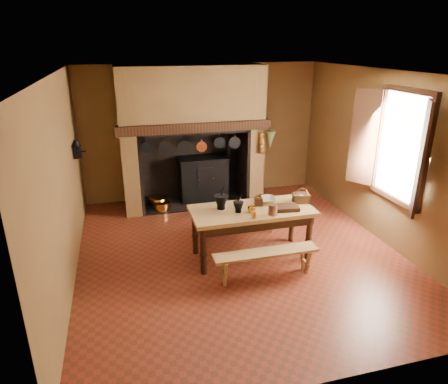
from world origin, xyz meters
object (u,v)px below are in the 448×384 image
object	(u,v)px
iron_range	(204,178)
bench_front	(266,258)
wicker_basket	(301,198)
mixing_bowl	(265,200)
coffee_grinder	(258,201)
work_table	(252,217)

from	to	relation	value
iron_range	bench_front	world-z (taller)	iron_range
bench_front	wicker_basket	distance (m)	1.24
iron_range	mixing_bowl	distance (m)	2.47
bench_front	iron_range	bearing A→B (deg)	93.51
iron_range	bench_front	bearing A→B (deg)	-86.49
coffee_grinder	iron_range	bearing A→B (deg)	109.03
iron_range	work_table	size ratio (longest dim) A/B	0.85
bench_front	work_table	bearing A→B (deg)	90.00
iron_range	mixing_bowl	size ratio (longest dim) A/B	5.18
iron_range	mixing_bowl	bearing A→B (deg)	-78.30
iron_range	work_table	world-z (taller)	iron_range
work_table	coffee_grinder	bearing A→B (deg)	38.80
coffee_grinder	wicker_basket	xyz separation A→B (m)	(0.69, -0.06, 0.01)
iron_range	work_table	bearing A→B (deg)	-85.61
mixing_bowl	wicker_basket	distance (m)	0.56
work_table	mixing_bowl	bearing A→B (deg)	34.87
mixing_bowl	coffee_grinder	bearing A→B (deg)	-149.30
iron_range	coffee_grinder	bearing A→B (deg)	-82.09
coffee_grinder	wicker_basket	size ratio (longest dim) A/B	0.66
work_table	bench_front	xyz separation A→B (m)	(-0.00, -0.65, -0.36)
mixing_bowl	wicker_basket	xyz separation A→B (m)	(0.54, -0.15, 0.04)
work_table	mixing_bowl	size ratio (longest dim) A/B	6.06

